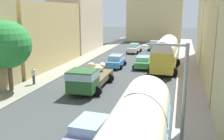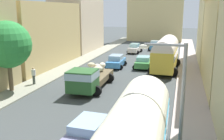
% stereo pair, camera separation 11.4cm
% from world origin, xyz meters
% --- Properties ---
extents(ground_plane, '(154.00, 154.00, 0.00)m').
position_xyz_m(ground_plane, '(0.00, 27.00, 0.00)').
color(ground_plane, '#3D4243').
extents(sidewalk_left, '(2.50, 70.00, 0.14)m').
position_xyz_m(sidewalk_left, '(-7.25, 27.00, 0.07)').
color(sidewalk_left, gray).
rests_on(sidewalk_left, ground).
extents(sidewalk_right, '(2.50, 70.00, 0.14)m').
position_xyz_m(sidewalk_right, '(7.25, 27.00, 0.07)').
color(sidewalk_right, '#B2A199').
rests_on(sidewalk_right, ground).
extents(building_left_2, '(4.73, 14.47, 7.92)m').
position_xyz_m(building_left_2, '(-10.87, 26.21, 3.96)').
color(building_left_2, tan).
rests_on(building_left_2, ground).
extents(building_left_3, '(6.30, 11.48, 12.05)m').
position_xyz_m(building_left_3, '(-11.36, 39.80, 6.05)').
color(building_left_3, beige).
rests_on(building_left_3, ground).
extents(building_right_3, '(4.68, 11.06, 10.03)m').
position_xyz_m(building_right_3, '(10.63, 34.80, 5.04)').
color(building_right_3, beige).
rests_on(building_right_3, ground).
extents(distant_church, '(12.27, 7.27, 17.98)m').
position_xyz_m(distant_church, '(-0.00, 59.07, 6.06)').
color(distant_church, tan).
rests_on(distant_church, ground).
extents(parked_bus_1, '(3.45, 8.83, 3.89)m').
position_xyz_m(parked_bus_1, '(4.54, 27.79, 2.14)').
color(parked_bus_1, gold).
rests_on(parked_bus_1, ground).
extents(cargo_truck_0, '(3.23, 7.33, 2.21)m').
position_xyz_m(cargo_truck_0, '(-1.49, 18.02, 1.19)').
color(cargo_truck_0, '#275829').
rests_on(cargo_truck_0, ground).
extents(car_0, '(2.34, 4.12, 1.55)m').
position_xyz_m(car_0, '(-1.54, 28.02, 0.77)').
color(car_0, '#4389CF').
rests_on(car_0, ground).
extents(car_1, '(2.26, 3.83, 1.58)m').
position_xyz_m(car_1, '(-1.28, 39.57, 0.78)').
color(car_1, silver).
rests_on(car_1, ground).
extents(car_2, '(2.47, 4.20, 1.42)m').
position_xyz_m(car_2, '(1.85, 8.92, 0.73)').
color(car_2, gray).
rests_on(car_2, ground).
extents(car_3, '(2.45, 3.94, 1.46)m').
position_xyz_m(car_3, '(1.82, 28.44, 0.74)').
color(car_3, '#439147').
rests_on(car_3, ground).
extents(car_4, '(2.46, 3.78, 1.63)m').
position_xyz_m(car_4, '(1.64, 43.90, 0.82)').
color(car_4, '#468EC9').
rests_on(car_4, ground).
extents(pedestrian_0, '(0.55, 0.55, 1.77)m').
position_xyz_m(pedestrian_0, '(-7.08, 18.11, 1.00)').
color(pedestrian_0, '#474F48').
rests_on(pedestrian_0, ground).
extents(streetlamp_near, '(1.96, 0.28, 5.78)m').
position_xyz_m(streetlamp_near, '(6.20, 7.65, 3.53)').
color(streetlamp_near, gray).
rests_on(streetlamp_near, ground).
extents(roadside_tree_1, '(4.01, 4.01, 6.20)m').
position_xyz_m(roadside_tree_1, '(-7.90, 15.80, 4.18)').
color(roadside_tree_1, brown).
rests_on(roadside_tree_1, ground).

